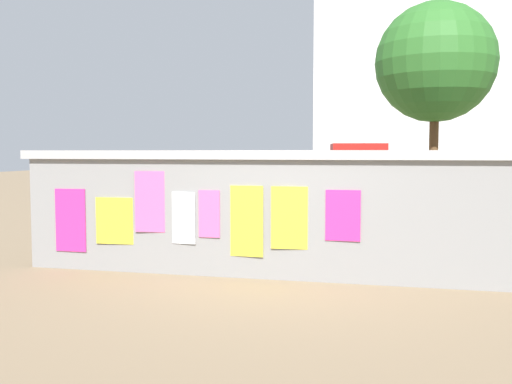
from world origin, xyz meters
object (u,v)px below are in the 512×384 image
object	(u,v)px
motorcycle	(181,209)
person_walking	(472,192)
bicycle_near	(306,222)
tree_roadside	(435,63)
auto_rickshaw_truck	(400,185)

from	to	relation	value
motorcycle	person_walking	distance (m)	5.79
bicycle_near	tree_roadside	world-z (taller)	tree_roadside
auto_rickshaw_truck	person_walking	xyz separation A→B (m)	(1.15, -3.29, 0.09)
auto_rickshaw_truck	tree_roadside	world-z (taller)	tree_roadside
person_walking	tree_roadside	size ratio (longest dim) A/B	0.27
auto_rickshaw_truck	person_walking	world-z (taller)	auto_rickshaw_truck
person_walking	tree_roadside	world-z (taller)	tree_roadside
bicycle_near	tree_roadside	bearing A→B (deg)	68.57
auto_rickshaw_truck	bicycle_near	xyz separation A→B (m)	(-1.73, -3.22, -0.54)
person_walking	tree_roadside	xyz separation A→B (m)	(-0.18, 6.94, 3.21)
bicycle_near	person_walking	world-z (taller)	person_walking
tree_roadside	person_walking	bearing A→B (deg)	-88.50
bicycle_near	person_walking	xyz separation A→B (m)	(2.88, -0.07, 0.62)
bicycle_near	tree_roadside	distance (m)	8.32
person_walking	bicycle_near	bearing A→B (deg)	178.57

